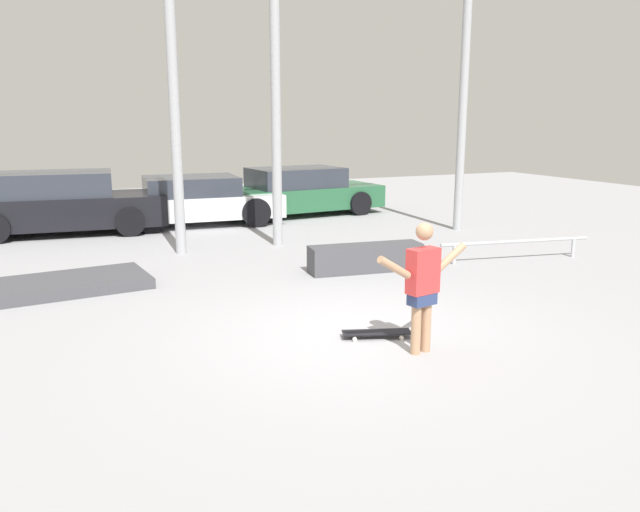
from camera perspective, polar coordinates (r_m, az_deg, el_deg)
ground_plane at (r=7.82m, az=3.35°, el=-6.96°), size 36.00×36.00×0.00m
skateboarder at (r=7.01m, az=9.37°, el=-2.35°), size 1.29×0.33×1.49m
skateboard at (r=7.64m, az=5.20°, el=-6.99°), size 0.86×0.47×0.08m
grind_box at (r=10.84m, az=4.19°, el=-0.17°), size 2.03×0.73×0.47m
manual_pad at (r=10.42m, az=-24.23°, el=-2.64°), size 3.30×1.66×0.16m
grind_rail at (r=12.17m, az=17.45°, el=1.07°), size 3.00×0.58×0.39m
canopy_support_left at (r=12.11m, az=-24.30°, el=14.54°), size 4.77×0.20×5.41m
canopy_support_right at (r=13.85m, az=5.14°, el=15.16°), size 4.77×0.20×5.41m
parked_car_black at (r=15.53m, az=-22.44°, el=4.44°), size 4.60×2.30×1.42m
parked_car_white at (r=15.90m, az=-11.23°, el=5.00°), size 4.16×2.24×1.20m
parked_car_green at (r=17.19m, az=-1.84°, el=5.88°), size 4.51×2.20×1.29m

